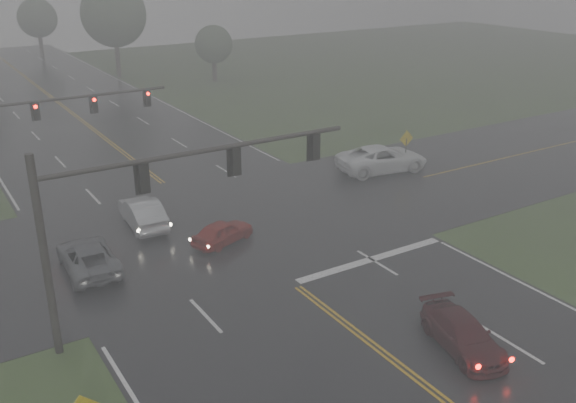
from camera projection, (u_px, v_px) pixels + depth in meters
main_road at (235, 239)px, 33.21m from camera, size 18.00×160.00×0.02m
cross_street at (218, 226)px, 34.78m from camera, size 120.00×14.00×0.02m
stop_bar at (371, 260)px, 31.00m from camera, size 8.50×0.50×0.01m
sedan_maroon at (461, 348)px, 24.12m from camera, size 2.72×4.55×1.23m
sedan_red at (223, 243)px, 32.79m from camera, size 3.76×2.47×1.19m
sedan_silver at (144, 226)px, 34.79m from camera, size 1.95×4.75×1.53m
car_grey at (90, 270)px, 29.99m from camera, size 2.46×4.95×1.35m
pickup_white at (381, 171)px, 43.41m from camera, size 6.60×3.82×1.73m
signal_gantry_near at (147, 197)px, 23.87m from camera, size 12.83×0.34×7.73m
signal_gantry_far at (39, 122)px, 37.01m from camera, size 11.32×0.34×6.68m
sign_diamond_east at (406, 143)px, 43.04m from camera, size 1.14×0.09×2.74m
tree_ne_a at (114, 14)px, 72.59m from camera, size 7.35×7.35×10.79m
tree_e_near at (214, 44)px, 71.61m from camera, size 4.22×4.22×6.19m
tree_n_far at (37, 18)px, 88.10m from camera, size 5.31×5.31×7.80m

